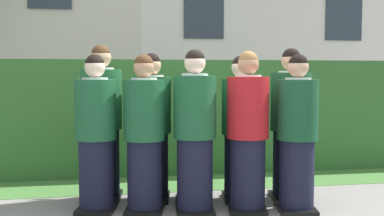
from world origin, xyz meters
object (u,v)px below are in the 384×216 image
object	(u,v)px
student_front_row_0	(96,137)
student_front_row_2	(195,135)
student_rear_row_1	(152,130)
student_in_red_blazer	(248,135)
student_rear_row_4	(290,128)
student_rear_row_2	(194,129)
student_rear_row_0	(102,126)
student_front_row_4	(297,137)
student_rear_row_3	(240,132)
student_front_row_1	(144,138)

from	to	relation	value
student_front_row_0	student_front_row_2	size ratio (longest dim) A/B	0.97
student_front_row_2	student_rear_row_1	world-z (taller)	student_front_row_2
student_in_red_blazer	student_rear_row_4	bearing A→B (deg)	30.87
student_front_row_0	student_rear_row_2	bearing A→B (deg)	15.17
student_rear_row_0	student_front_row_4	bearing A→B (deg)	-22.89
student_front_row_0	student_rear_row_3	xyz separation A→B (m)	(1.58, 0.16, 0.00)
student_rear_row_0	student_rear_row_4	size ratio (longest dim) A/B	1.02
student_rear_row_0	student_in_red_blazer	bearing A→B (deg)	-26.70
student_rear_row_1	student_rear_row_2	distance (m)	0.47
student_rear_row_1	student_rear_row_4	size ratio (longest dim) A/B	0.97
student_front_row_1	student_in_red_blazer	world-z (taller)	student_in_red_blazer
student_rear_row_2	student_rear_row_4	bearing A→B (deg)	-11.17
student_in_red_blazer	student_rear_row_0	bearing A→B (deg)	153.30
student_rear_row_2	student_rear_row_3	world-z (taller)	student_rear_row_2
student_rear_row_3	student_front_row_1	bearing A→B (deg)	-165.47
student_front_row_2	student_rear_row_3	bearing A→B (deg)	33.57
student_front_row_0	student_rear_row_1	bearing A→B (deg)	29.69
student_front_row_2	student_rear_row_0	bearing A→B (deg)	143.31
student_front_row_1	student_rear_row_0	bearing A→B (deg)	126.24
student_in_red_blazer	student_rear_row_4	world-z (taller)	student_rear_row_4
student_rear_row_3	student_rear_row_4	distance (m)	0.56
student_rear_row_1	student_front_row_0	bearing A→B (deg)	-150.31
student_front_row_0	student_rear_row_1	xyz separation A→B (m)	(0.61, 0.35, 0.01)
student_front_row_1	student_rear_row_4	xyz separation A→B (m)	(1.64, 0.20, 0.04)
student_front_row_4	student_rear_row_1	world-z (taller)	student_rear_row_1
student_front_row_2	student_rear_row_0	xyz separation A→B (m)	(-0.93, 0.69, 0.04)
student_in_red_blazer	student_rear_row_2	distance (m)	0.73
student_in_red_blazer	student_rear_row_1	size ratio (longest dim) A/B	1.00
student_front_row_2	student_in_red_blazer	size ratio (longest dim) A/B	1.01
student_front_row_2	student_rear_row_3	xyz separation A→B (m)	(0.59, 0.39, -0.02)
student_front_row_4	student_rear_row_2	world-z (taller)	student_rear_row_2
student_front_row_0	student_rear_row_4	xyz separation A→B (m)	(2.13, 0.08, 0.04)
student_front_row_0	student_front_row_1	xyz separation A→B (m)	(0.49, -0.12, -0.00)
student_front_row_4	student_rear_row_4	world-z (taller)	student_rear_row_4
student_front_row_1	student_rear_row_3	distance (m)	1.13
student_rear_row_0	student_front_row_2	bearing A→B (deg)	-36.69
student_front_row_2	student_rear_row_0	distance (m)	1.16
student_front_row_0	student_rear_row_4	distance (m)	2.13
student_front_row_2	student_rear_row_2	world-z (taller)	student_rear_row_2
student_front_row_0	student_front_row_2	xyz separation A→B (m)	(0.99, -0.23, 0.02)
student_front_row_1	student_front_row_4	size ratio (longest dim) A/B	1.00
student_in_red_blazer	student_rear_row_1	world-z (taller)	student_in_red_blazer
student_rear_row_0	student_rear_row_1	size ratio (longest dim) A/B	1.06
student_front_row_1	student_rear_row_1	bearing A→B (deg)	75.65
student_in_red_blazer	student_front_row_4	size ratio (longest dim) A/B	1.02
student_rear_row_1	student_rear_row_0	bearing A→B (deg)	167.48
student_rear_row_2	student_in_red_blazer	bearing A→B (deg)	-51.17
student_front_row_1	student_front_row_4	world-z (taller)	student_front_row_4
student_front_row_4	student_front_row_0	bearing A→B (deg)	169.81
student_front_row_1	student_rear_row_3	world-z (taller)	student_rear_row_3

